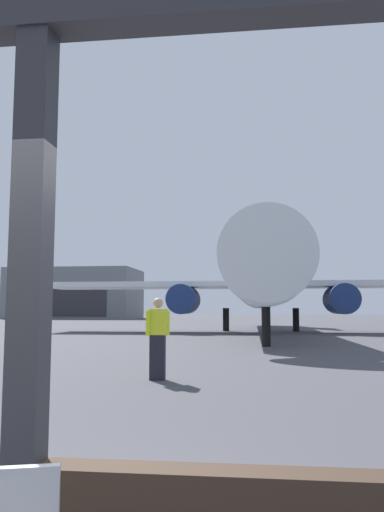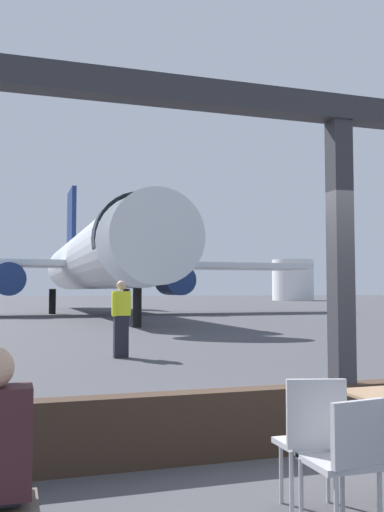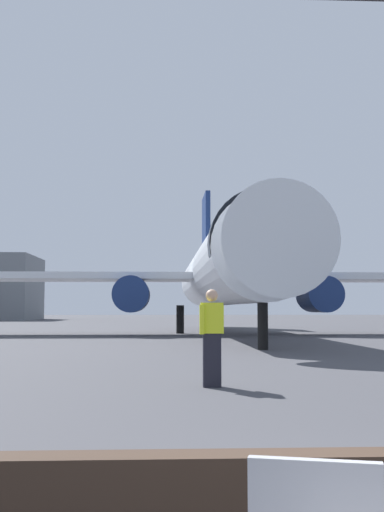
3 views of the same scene
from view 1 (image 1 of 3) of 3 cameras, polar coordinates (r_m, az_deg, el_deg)
The scene contains 5 objects.
ground_plane at distance 42.93m, azimuth 5.13°, elevation -8.03°, with size 220.00×220.00×0.00m, color #424247.
window_frame at distance 3.18m, azimuth -17.97°, elevation -10.29°, with size 8.90×0.24×3.45m.
airplane at distance 33.79m, azimuth 7.73°, elevation -2.70°, with size 29.40×33.14×10.31m.
ground_crew_worker at distance 10.99m, azimuth -3.88°, elevation -9.11°, with size 0.46×0.39×1.74m.
distant_hangar at distance 89.10m, azimuth -12.92°, elevation -4.19°, with size 20.82×13.09×8.36m.
Camera 1 is at (1.32, -2.88, 1.49)m, focal length 35.51 mm.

